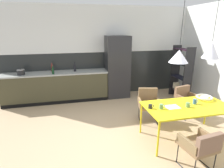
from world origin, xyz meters
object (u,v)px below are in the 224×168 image
refrigerator_column (117,67)px  armchair_far_side (201,144)px  open_shelf_unit (181,72)px  fruit_bowl (204,97)px  pendant_lamp_over_table_far (211,50)px  dining_table (188,108)px  cooking_pot (21,72)px  mug_tall_blue (161,107)px  armchair_corner_seat (148,101)px  open_book (172,107)px  mug_dark_espresso (195,102)px  bottle_vinegar_dark (75,68)px  mug_short_terracotta (151,106)px  pendant_lamp_over_table_near (179,56)px  mug_glass_clear (188,105)px  armchair_facing_counter (185,97)px  bottle_spice_small (53,71)px  bottle_wine_green (52,68)px

refrigerator_column → armchair_far_side: size_ratio=2.75×
open_shelf_unit → fruit_bowl: bearing=-18.8°
fruit_bowl → pendant_lamp_over_table_far: pendant_lamp_over_table_far is taller
dining_table → cooking_pot: cooking_pot is taller
mug_tall_blue → cooking_pot: size_ratio=0.56×
mug_tall_blue → pendant_lamp_over_table_far: 1.38m
armchair_corner_seat → open_book: armchair_corner_seat is taller
fruit_bowl → open_shelf_unit: (0.64, 1.87, 0.09)m
armchair_corner_seat → pendant_lamp_over_table_far: 1.77m
mug_dark_espresso → bottle_vinegar_dark: (-2.27, 2.67, 0.24)m
mug_short_terracotta → pendant_lamp_over_table_near: bearing=-11.0°
mug_tall_blue → cooking_pot: 4.00m
armchair_far_side → mug_glass_clear: size_ratio=6.09×
mug_tall_blue → mug_short_terracotta: mug_tall_blue is taller
bottle_vinegar_dark → armchair_corner_seat: bearing=-47.3°
armchair_facing_counter → armchair_far_side: bearing=50.1°
armchair_corner_seat → mug_short_terracotta: (-0.36, -0.87, 0.27)m
open_shelf_unit → pendant_lamp_over_table_near: 2.76m
bottle_vinegar_dark → pendant_lamp_over_table_near: size_ratio=0.23×
mug_dark_espresso → pendant_lamp_over_table_near: bearing=-171.1°
dining_table → pendant_lamp_over_table_far: size_ratio=1.44×
mug_glass_clear → bottle_spice_small: bearing=136.3°
armchair_facing_counter → armchair_far_side: size_ratio=1.06×
open_shelf_unit → pendant_lamp_over_table_far: size_ratio=1.42×
fruit_bowl → mug_tall_blue: 1.15m
bottle_spice_small → open_shelf_unit: bearing=-5.9°
open_shelf_unit → mug_tall_blue: bearing=-39.9°
armchair_far_side → pendant_lamp_over_table_near: 1.48m
mug_glass_clear → armchair_corner_seat: bearing=111.0°
armchair_facing_counter → pendant_lamp_over_table_near: pendant_lamp_over_table_near is taller
armchair_far_side → bottle_spice_small: 4.14m
armchair_facing_counter → bottle_wine_green: bottle_wine_green is taller
refrigerator_column → fruit_bowl: refrigerator_column is taller
armchair_far_side → armchair_corner_seat: armchair_corner_seat is taller
armchair_facing_counter → open_book: (-0.94, -0.93, 0.23)m
armchair_facing_counter → bottle_vinegar_dark: (-2.68, 1.79, 0.52)m
dining_table → bottle_spice_small: bearing=137.2°
mug_dark_espresso → pendant_lamp_over_table_far: bearing=-17.7°
mug_tall_blue → mug_glass_clear: 0.54m
armchair_far_side → pendant_lamp_over_table_far: bearing=45.1°
armchair_facing_counter → mug_glass_clear: (-0.65, -0.98, 0.27)m
refrigerator_column → armchair_far_side: refrigerator_column is taller
dining_table → bottle_wine_green: (-2.75, 2.79, 0.34)m
armchair_far_side → mug_short_terracotta: size_ratio=6.26×
refrigerator_column → pendant_lamp_over_table_near: size_ratio=1.61×
mug_dark_espresso → pendant_lamp_over_table_far: pendant_lamp_over_table_far is taller
open_book → pendant_lamp_over_table_near: size_ratio=0.21×
cooking_pot → pendant_lamp_over_table_far: bearing=-33.6°
armchair_facing_counter → fruit_bowl: bearing=72.9°
mug_short_terracotta → armchair_far_side: bearing=-63.0°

